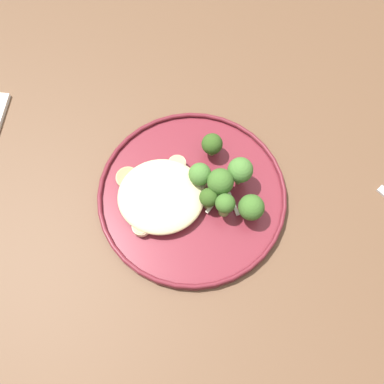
% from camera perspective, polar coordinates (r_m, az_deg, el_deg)
% --- Properties ---
extents(ground, '(6.00, 6.00, 0.00)m').
position_cam_1_polar(ground, '(1.40, 1.88, -10.28)').
color(ground, '#47423D').
extents(wooden_dining_table, '(1.40, 1.00, 0.74)m').
position_cam_1_polar(wooden_dining_table, '(0.77, 3.36, 0.38)').
color(wooden_dining_table, brown).
rests_on(wooden_dining_table, ground).
extents(dinner_plate, '(0.29, 0.29, 0.02)m').
position_cam_1_polar(dinner_plate, '(0.67, 0.00, -0.38)').
color(dinner_plate, maroon).
rests_on(dinner_plate, wooden_dining_table).
extents(noodle_bed, '(0.13, 0.12, 0.03)m').
position_cam_1_polar(noodle_bed, '(0.66, -4.04, -0.52)').
color(noodle_bed, beige).
rests_on(noodle_bed, dinner_plate).
extents(seared_scallop_tilted_round, '(0.03, 0.03, 0.02)m').
position_cam_1_polar(seared_scallop_tilted_round, '(0.68, -1.94, 3.24)').
color(seared_scallop_tilted_round, beige).
rests_on(seared_scallop_tilted_round, dinner_plate).
extents(seared_scallop_tiny_bay, '(0.03, 0.03, 0.01)m').
position_cam_1_polar(seared_scallop_tiny_bay, '(0.65, -6.60, -4.54)').
color(seared_scallop_tiny_bay, beige).
rests_on(seared_scallop_tiny_bay, dinner_plate).
extents(seared_scallop_center_golden, '(0.03, 0.03, 0.02)m').
position_cam_1_polar(seared_scallop_center_golden, '(0.65, -0.49, -1.28)').
color(seared_scallop_center_golden, beige).
rests_on(seared_scallop_center_golden, dinner_plate).
extents(seared_scallop_rear_pale, '(0.03, 0.03, 0.01)m').
position_cam_1_polar(seared_scallop_rear_pale, '(0.66, -2.07, -0.11)').
color(seared_scallop_rear_pale, beige).
rests_on(seared_scallop_rear_pale, dinner_plate).
extents(seared_scallop_right_edge, '(0.02, 0.02, 0.02)m').
position_cam_1_polar(seared_scallop_right_edge, '(0.65, -3.81, -1.47)').
color(seared_scallop_right_edge, beige).
rests_on(seared_scallop_right_edge, dinner_plate).
extents(seared_scallop_left_edge, '(0.04, 0.04, 0.01)m').
position_cam_1_polar(seared_scallop_left_edge, '(0.68, -8.38, 1.80)').
color(seared_scallop_left_edge, '#DBB77A').
rests_on(seared_scallop_left_edge, dinner_plate).
extents(seared_scallop_front_small, '(0.04, 0.04, 0.02)m').
position_cam_1_polar(seared_scallop_front_small, '(0.67, 0.40, 1.21)').
color(seared_scallop_front_small, beige).
rests_on(seared_scallop_front_small, dinner_plate).
extents(broccoli_floret_near_rim, '(0.04, 0.04, 0.06)m').
position_cam_1_polar(broccoli_floret_near_rim, '(0.64, 3.72, 1.28)').
color(broccoli_floret_near_rim, '#7A994C').
rests_on(broccoli_floret_near_rim, dinner_plate).
extents(broccoli_floret_tall_stalk, '(0.03, 0.03, 0.04)m').
position_cam_1_polar(broccoli_floret_tall_stalk, '(0.64, 2.20, -0.81)').
color(broccoli_floret_tall_stalk, '#89A356').
rests_on(broccoli_floret_tall_stalk, dinner_plate).
extents(broccoli_floret_right_tilted, '(0.04, 0.04, 0.06)m').
position_cam_1_polar(broccoli_floret_right_tilted, '(0.65, 6.31, 2.82)').
color(broccoli_floret_right_tilted, '#7A994C').
rests_on(broccoli_floret_right_tilted, dinner_plate).
extents(broccoli_floret_center_pile, '(0.04, 0.04, 0.05)m').
position_cam_1_polar(broccoli_floret_center_pile, '(0.64, 7.72, -2.03)').
color(broccoli_floret_center_pile, '#7A994C').
rests_on(broccoli_floret_center_pile, dinner_plate).
extents(broccoli_floret_front_edge, '(0.03, 0.03, 0.05)m').
position_cam_1_polar(broccoli_floret_front_edge, '(0.68, 2.63, 6.23)').
color(broccoli_floret_front_edge, '#7A994C').
rests_on(broccoli_floret_front_edge, dinner_plate).
extents(broccoli_floret_beside_noodles, '(0.03, 0.03, 0.05)m').
position_cam_1_polar(broccoli_floret_beside_noodles, '(0.63, 4.49, -1.63)').
color(broccoli_floret_beside_noodles, '#7A994C').
rests_on(broccoli_floret_beside_noodles, dinner_plate).
extents(broccoli_floret_split_head, '(0.03, 0.03, 0.05)m').
position_cam_1_polar(broccoli_floret_split_head, '(0.65, 1.02, 2.27)').
color(broccoli_floret_split_head, '#89A356').
rests_on(broccoli_floret_split_head, dinner_plate).
extents(onion_sliver_long_sliver, '(0.04, 0.04, 0.00)m').
position_cam_1_polar(onion_sliver_long_sliver, '(0.66, 3.16, -1.01)').
color(onion_sliver_long_sliver, silver).
rests_on(onion_sliver_long_sliver, dinner_plate).
extents(onion_sliver_pale_crescent, '(0.02, 0.05, 0.00)m').
position_cam_1_polar(onion_sliver_pale_crescent, '(0.67, 5.28, -1.25)').
color(onion_sliver_pale_crescent, silver).
rests_on(onion_sliver_pale_crescent, dinner_plate).
extents(onion_sliver_short_strip, '(0.02, 0.04, 0.00)m').
position_cam_1_polar(onion_sliver_short_strip, '(0.68, 4.93, 1.35)').
color(onion_sliver_short_strip, silver).
rests_on(onion_sliver_short_strip, dinner_plate).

